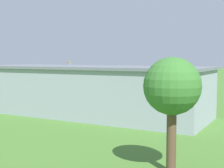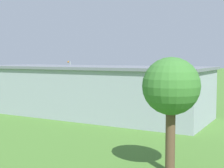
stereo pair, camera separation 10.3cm
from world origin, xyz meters
The scene contains 11 objects.
ground_plane centered at (0.00, 0.00, 0.00)m, with size 400.00×400.00×0.00m, color #47752D.
hangar centered at (-5.89, 32.73, 3.38)m, with size 33.39×12.01×6.74m.
biplane centered at (9.02, -0.71, 2.88)m, with size 8.00×7.78×4.04m.
car_yellow centered at (11.74, 22.57, 0.81)m, with size 2.51×4.62×1.55m.
car_grey centered at (18.51, 20.60, 0.82)m, with size 2.04×4.05×1.59m.
person_crossing_taxiway centered at (9.65, 17.77, 0.81)m, with size 0.50×0.50×1.63m.
person_walking_on_apron centered at (-19.74, 20.37, 0.84)m, with size 0.46×0.46×1.69m.
person_at_fence_line centered at (-16.68, 16.36, 0.83)m, with size 0.46×0.46×1.67m.
person_near_hangar_door centered at (7.46, 17.91, 0.80)m, with size 0.40×0.40×1.61m.
tree_by_windsock centered at (-23.77, 49.37, 5.82)m, with size 3.89×3.89×7.89m.
windsock centered at (33.88, -15.65, 6.10)m, with size 1.43×1.34×6.97m.
Camera 1 is at (-30.89, 70.12, 7.77)m, focal length 52.10 mm.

